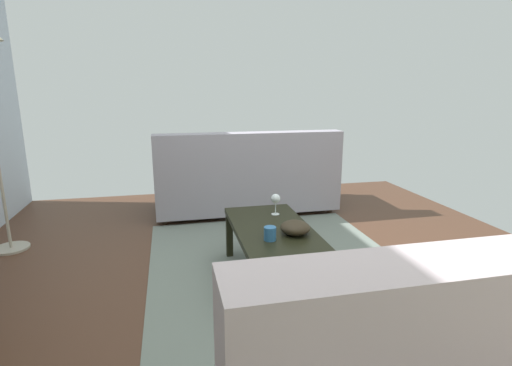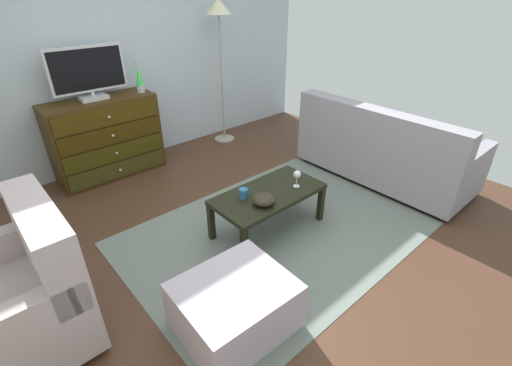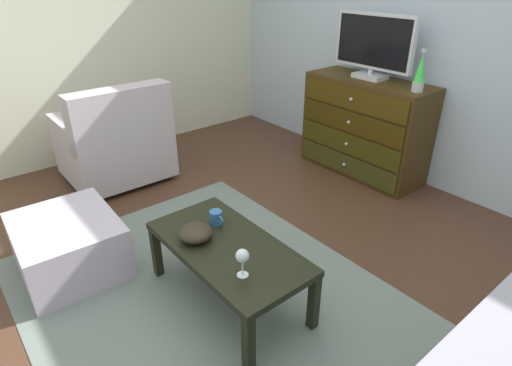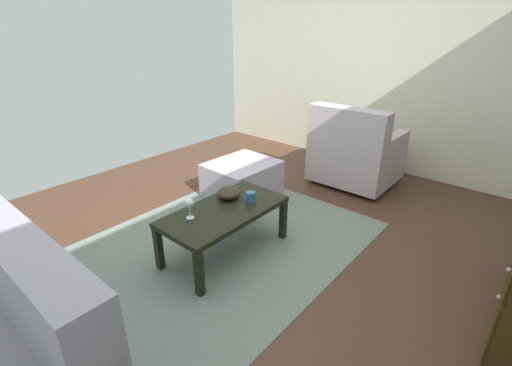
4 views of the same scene
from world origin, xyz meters
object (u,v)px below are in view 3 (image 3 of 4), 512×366
Objects in this scene: lava_lamp at (420,73)px; coffee_table at (228,252)px; armchair at (116,144)px; bowl_decorative at (196,233)px; mug at (216,217)px; dresser at (364,127)px; wine_glass at (242,257)px; ottoman at (69,245)px; tv at (374,45)px.

coffee_table is (0.14, -1.99, -0.70)m from lava_lamp.
lava_lamp is 2.64m from armchair.
armchair is (-1.76, 0.25, -0.08)m from bowl_decorative.
mug is (-0.22, 0.08, 0.09)m from coffee_table.
coffee_table is (0.63, -2.03, -0.10)m from dresser.
wine_glass reaches higher than ottoman.
bowl_decorative is 0.94m from ottoman.
lava_lamp is 2.11m from coffee_table.
armchair is 1.31× the size of ottoman.
tv reaches higher than coffee_table.
tv is (-0.03, 0.02, 0.74)m from dresser.
mug is at bearing -77.59° from tv.
lava_lamp reaches higher than bowl_decorative.
coffee_table is 5.19× the size of bowl_decorative.
tv is 2.43m from armchair.
tv is 4.91× the size of wine_glass.
dresser is 2.19m from bowl_decorative.
ottoman is at bearing -133.48° from mug.
dresser is 2.29m from armchair.
wine_glass is 0.51m from mug.
tv reaches higher than lava_lamp.
dresser is at bearing 102.36° from bowl_decorative.
ottoman is (1.02, -0.78, -0.18)m from armchair.
armchair is (-1.69, 0.07, -0.08)m from mug.
dresser is 1.51× the size of tv.
mug is (0.41, -1.95, -0.01)m from dresser.
dresser is 2.69m from ottoman.
bowl_decorative reaches higher than coffee_table.
armchair is at bearing -133.87° from lava_lamp.
coffee_table is at bearing -72.29° from tv.
wine_glass is at bearing -19.58° from coffee_table.
coffee_table is 1.10m from ottoman.
coffee_table is 1.43× the size of ottoman.
dresser is 1.27× the size of armchair.
tv is 0.84× the size of armchair.
mug is at bearing 108.52° from bowl_decorative.
wine_glass is (0.40, -2.08, -0.53)m from lava_lamp.
lava_lamp is (0.48, -0.04, 0.59)m from dresser.
dresser is 6.05× the size of bowl_decorative.
tv is at bearing 172.51° from lava_lamp.
wine_glass is 0.42m from bowl_decorative.
coffee_table is at bearing -85.84° from lava_lamp.
armchair is at bearing -123.41° from tv.
coffee_table is 6.37× the size of wine_glass.
mug reaches higher than ottoman.
lava_lamp reaches higher than wine_glass.
armchair reaches higher than coffee_table.
mug is 0.19m from bowl_decorative.
lava_lamp is (0.51, -0.07, -0.14)m from tv.
tv reaches higher than bowl_decorative.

